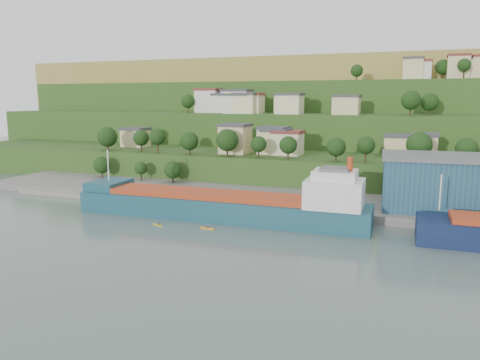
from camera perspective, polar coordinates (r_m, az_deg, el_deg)
The scene contains 10 objects.
ground at distance 101.05m, azimuth -0.47°, elevation -6.10°, with size 500.00×500.00×0.00m, color #4D5E59.
quay at distance 122.47m, azimuth 13.23°, elevation -3.50°, with size 220.00×26.00×4.00m, color slate.
pebble_beach at distance 147.16m, azimuth -17.43°, elevation -1.45°, with size 40.00×18.00×2.40m, color slate.
hillside at distance 262.80m, azimuth 13.34°, elevation 3.60°, with size 360.00×211.19×96.00m.
cargo_ship_near at distance 109.13m, azimuth -1.48°, elevation -3.33°, with size 70.09×13.35×17.93m.
warehouse at distance 120.20m, azimuth 24.20°, elevation -0.27°, with size 32.45×21.48×12.80m.
caravan at distance 146.10m, azimuth -16.05°, elevation -0.49°, with size 5.31×2.21×2.48m, color white.
dinghy at distance 138.81m, azimuth -16.52°, elevation -1.41°, with size 3.66×1.37×0.73m, color silver.
kayak_orange at distance 101.95m, azimuth -4.00°, elevation -5.83°, with size 3.36×0.73×0.83m.
kayak_yellow at distance 105.88m, azimuth -9.98°, elevation -5.37°, with size 3.03×1.71×0.77m.
Camera 1 is at (36.09, -90.15, 27.95)m, focal length 35.00 mm.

